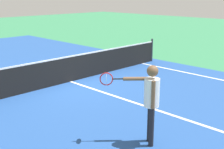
# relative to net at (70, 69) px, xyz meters

# --- Properties ---
(ground_plane) EXTENTS (60.00, 60.00, 0.00)m
(ground_plane) POSITION_rel_net_xyz_m (0.00, 0.00, -0.49)
(ground_plane) COLOR #337F51
(court_surface_inbounds) EXTENTS (10.62, 24.40, 0.00)m
(court_surface_inbounds) POSITION_rel_net_xyz_m (0.00, 0.00, -0.49)
(court_surface_inbounds) COLOR #234C93
(court_surface_inbounds) RESTS_ON ground_plane
(line_center_service) EXTENTS (0.10, 6.40, 0.01)m
(line_center_service) POSITION_rel_net_xyz_m (0.00, -3.20, -0.49)
(line_center_service) COLOR white
(line_center_service) RESTS_ON ground_plane
(net) EXTENTS (9.70, 0.09, 1.07)m
(net) POSITION_rel_net_xyz_m (0.00, 0.00, 0.00)
(net) COLOR #33383D
(net) RESTS_ON ground_plane
(player_near) EXTENTS (0.83, 1.03, 1.73)m
(player_near) POSITION_rel_net_xyz_m (-1.65, -4.91, 0.59)
(player_near) COLOR black
(player_near) RESTS_ON ground_plane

